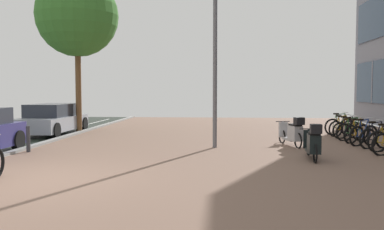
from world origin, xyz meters
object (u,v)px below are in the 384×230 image
(bicycle_rack_09, at_px, (342,128))
(bicycle_rack_08, at_px, (348,130))
(bollard_far, at_px, (28,139))
(parked_car_far, at_px, (52,119))
(bicycle_rack_06, at_px, (357,134))
(bicycle_rack_10, at_px, (340,126))
(scooter_mid, at_px, (313,143))
(scooter_near, at_px, (293,133))
(lamp_post, at_px, (215,48))
(street_tree, at_px, (77,16))
(bicycle_rack_05, at_px, (364,135))
(bicycle_rack_04, at_px, (376,138))
(bicycle_rack_07, at_px, (352,132))

(bicycle_rack_09, bearing_deg, bicycle_rack_08, -88.03)
(bollard_far, bearing_deg, parked_car_far, 105.85)
(bicycle_rack_06, xyz_separation_m, bicycle_rack_10, (0.19, 2.76, 0.01))
(scooter_mid, xyz_separation_m, bollard_far, (-8.39, 0.81, -0.07))
(bicycle_rack_10, relative_size, scooter_near, 0.78)
(lamp_post, bearing_deg, bicycle_rack_06, 16.99)
(street_tree, bearing_deg, bicycle_rack_10, -0.65)
(bicycle_rack_10, xyz_separation_m, lamp_post, (-5.28, -4.32, 2.93))
(scooter_mid, height_order, bollard_far, scooter_mid)
(bicycle_rack_05, distance_m, scooter_mid, 3.90)
(bicycle_rack_09, xyz_separation_m, bicycle_rack_10, (0.12, 0.69, 0.02))
(bicycle_rack_09, xyz_separation_m, scooter_near, (-2.54, -3.17, 0.13))
(bicycle_rack_04, height_order, bicycle_rack_06, bicycle_rack_04)
(bicycle_rack_04, bearing_deg, bicycle_rack_09, 91.43)
(scooter_mid, bearing_deg, lamp_post, 140.65)
(bicycle_rack_05, bearing_deg, lamp_post, -170.37)
(bicycle_rack_08, bearing_deg, bollard_far, -158.27)
(bicycle_rack_04, xyz_separation_m, street_tree, (-11.47, 4.27, 4.86))
(bicycle_rack_09, distance_m, scooter_near, 4.06)
(bicycle_rack_05, height_order, bicycle_rack_09, bicycle_rack_05)
(lamp_post, relative_size, bollard_far, 7.42)
(scooter_mid, relative_size, lamp_post, 0.31)
(bicycle_rack_06, relative_size, bicycle_rack_07, 0.87)
(bicycle_rack_05, relative_size, bicycle_rack_09, 0.99)
(bicycle_rack_04, relative_size, bicycle_rack_08, 0.98)
(bicycle_rack_04, xyz_separation_m, bicycle_rack_07, (-0.11, 2.07, -0.00))
(bicycle_rack_04, relative_size, bicycle_rack_07, 0.95)
(bicycle_rack_07, bearing_deg, bicycle_rack_10, 85.96)
(bicycle_rack_04, xyz_separation_m, bicycle_rack_10, (0.03, 4.14, 0.01))
(scooter_mid, bearing_deg, street_tree, 143.25)
(bicycle_rack_09, bearing_deg, bollard_far, -155.15)
(bicycle_rack_05, height_order, bicycle_rack_06, bicycle_rack_05)
(bicycle_rack_07, distance_m, scooter_near, 3.09)
(bicycle_rack_08, height_order, bicycle_rack_09, bicycle_rack_08)
(bicycle_rack_05, bearing_deg, street_tree, 162.42)
(parked_car_far, bearing_deg, bicycle_rack_06, -10.20)
(bicycle_rack_04, relative_size, scooter_near, 0.71)
(street_tree, bearing_deg, scooter_mid, -36.75)
(scooter_mid, xyz_separation_m, lamp_post, (-2.70, 2.21, 2.81))
(bicycle_rack_04, relative_size, bicycle_rack_05, 1.03)
(bicycle_rack_09, xyz_separation_m, lamp_post, (-5.16, -3.63, 2.94))
(lamp_post, bearing_deg, bicycle_rack_05, 9.63)
(bicycle_rack_09, bearing_deg, bicycle_rack_05, -91.46)
(lamp_post, height_order, street_tree, street_tree)
(bicycle_rack_07, bearing_deg, scooter_mid, -118.64)
(bicycle_rack_10, height_order, lamp_post, lamp_post)
(bicycle_rack_10, relative_size, street_tree, 0.20)
(bicycle_rack_09, bearing_deg, bicycle_rack_06, -92.05)
(bollard_far, bearing_deg, bicycle_rack_07, 18.61)
(bicycle_rack_09, bearing_deg, street_tree, 175.88)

